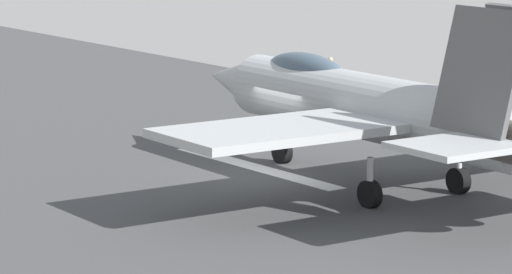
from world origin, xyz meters
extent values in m
plane|color=slate|center=(0.00, 0.00, 0.00)|extent=(400.00, 400.00, 0.00)
cube|color=#414242|center=(0.00, 0.00, 0.01)|extent=(240.00, 26.00, 0.02)
cube|color=white|center=(0.94, 0.00, 0.02)|extent=(8.00, 0.70, 0.00)
cylinder|color=#A5AAAC|center=(-3.56, -0.94, 2.36)|extent=(12.07, 2.28, 1.91)
cone|color=#A5AAAC|center=(3.83, -1.17, 2.36)|extent=(2.82, 1.71, 1.62)
ellipsoid|color=#3F5160|center=(-0.17, -1.04, 3.07)|extent=(3.63, 1.21, 1.10)
cube|color=#A5AAAC|center=(-4.44, 3.18, 2.26)|extent=(3.59, 6.36, 0.24)
cube|color=#A5AAAC|center=(-4.69, -4.99, 2.26)|extent=(3.59, 6.36, 0.24)
cube|color=#A5AAAC|center=(-9.65, 1.65, 2.46)|extent=(2.48, 2.87, 0.16)
cube|color=#505051|center=(-8.77, 0.12, 4.06)|extent=(2.63, 1.03, 3.14)
cylinder|color=silver|center=(1.06, -1.08, 0.70)|extent=(0.18, 0.18, 1.40)
cylinder|color=black|center=(1.06, -1.08, 0.38)|extent=(0.77, 0.32, 0.76)
cylinder|color=silver|center=(-5.31, 0.72, 0.70)|extent=(0.18, 0.18, 1.40)
cylinder|color=black|center=(-5.31, 0.72, 0.38)|extent=(0.77, 0.32, 0.76)
cylinder|color=silver|center=(-5.41, -2.48, 0.70)|extent=(0.18, 0.18, 1.40)
cylinder|color=black|center=(-5.41, -2.48, 0.38)|extent=(0.77, 0.32, 0.76)
cube|color=#1E2338|center=(11.60, -11.45, 0.42)|extent=(0.24, 0.36, 0.84)
cube|color=yellow|center=(11.60, -11.45, 1.04)|extent=(0.47, 0.34, 0.57)
sphere|color=tan|center=(11.60, -11.45, 1.48)|extent=(0.22, 0.22, 0.22)
cylinder|color=yellow|center=(11.89, -11.49, 1.01)|extent=(0.10, 0.10, 0.54)
cylinder|color=yellow|center=(11.30, -11.41, 1.01)|extent=(0.10, 0.10, 0.54)
camera|label=1|loc=(-34.43, 25.51, 8.76)|focal=101.09mm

